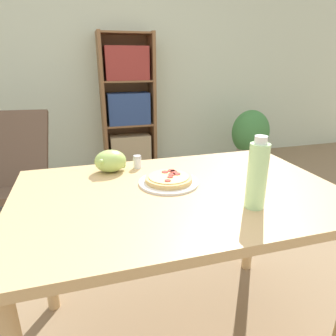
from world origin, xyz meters
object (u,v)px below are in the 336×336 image
pizza_on_plate (169,180)px  salt_shaker (137,162)px  lounge_chair_near (1,196)px  drink_bottle (257,175)px  grape_bunch (110,161)px  potted_plant_floor (250,136)px  bookshelf (128,107)px

pizza_on_plate → salt_shaker: size_ratio=4.08×
salt_shaker → lounge_chair_near: (-0.88, 0.99, -0.51)m
drink_bottle → grape_bunch: bearing=131.7°
grape_bunch → drink_bottle: size_ratio=0.56×
pizza_on_plate → potted_plant_floor: size_ratio=0.36×
drink_bottle → lounge_chair_near: 2.02m
pizza_on_plate → grape_bunch: 0.31m
pizza_on_plate → drink_bottle: drink_bottle is taller
pizza_on_plate → drink_bottle: bearing=-51.7°
grape_bunch → lounge_chair_near: lounge_chair_near is taller
grape_bunch → lounge_chair_near: 1.36m
pizza_on_plate → lounge_chair_near: bearing=128.6°
drink_bottle → salt_shaker: drink_bottle is taller
grape_bunch → salt_shaker: grape_bunch is taller
potted_plant_floor → bookshelf: bearing=164.2°
bookshelf → grape_bunch: bearing=-101.2°
salt_shaker → potted_plant_floor: salt_shaker is taller
grape_bunch → potted_plant_floor: grape_bunch is taller
lounge_chair_near → pizza_on_plate: bearing=-44.8°
pizza_on_plate → grape_bunch: grape_bunch is taller
pizza_on_plate → potted_plant_floor: (1.65, 2.04, -0.42)m
drink_bottle → lounge_chair_near: size_ratio=0.29×
bookshelf → pizza_on_plate: bearing=-95.2°
salt_shaker → pizza_on_plate: bearing=-68.1°
grape_bunch → salt_shaker: 0.13m
drink_bottle → salt_shaker: 0.61m
lounge_chair_near → potted_plant_floor: (2.62, 0.83, 0.08)m
drink_bottle → salt_shaker: size_ratio=4.16×
drink_bottle → bookshelf: (-0.00, 2.74, -0.15)m
drink_bottle → lounge_chair_near: drink_bottle is taller
drink_bottle → bookshelf: size_ratio=0.17×
pizza_on_plate → lounge_chair_near: (-0.97, 1.22, -0.50)m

